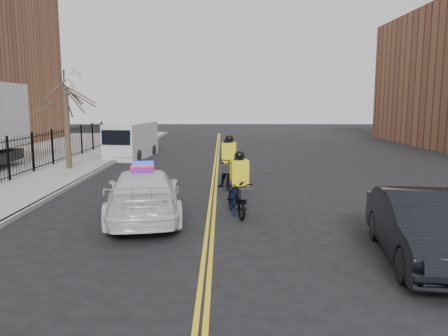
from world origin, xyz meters
TOP-DOWN VIEW (x-y plane):
  - ground at (0.00, 0.00)m, footprint 120.00×120.00m
  - center_line_left at (-0.08, 8.00)m, footprint 0.10×60.00m
  - center_line_right at (0.08, 8.00)m, footprint 0.10×60.00m
  - sidewalk at (-7.50, 8.00)m, footprint 3.00×60.00m
  - curb at (-6.00, 8.00)m, footprint 0.20×60.00m
  - iron_fence at (-9.00, 8.00)m, footprint 0.12×28.00m
  - street_tree at (-7.60, 10.00)m, footprint 3.20×3.20m
  - police_cruiser at (-2.05, 0.57)m, footprint 2.95×5.53m
  - dark_sedan at (4.81, -3.05)m, footprint 2.27×4.88m
  - cargo_van at (-5.52, 15.57)m, footprint 2.65×5.52m
  - cyclist_near at (0.89, 0.99)m, footprint 1.13×2.20m
  - cyclist_far at (0.63, 5.49)m, footprint 1.08×2.25m

SIDE VIEW (x-z plane):
  - ground at x=0.00m, z-range 0.00..0.00m
  - center_line_left at x=-0.08m, z-range 0.00..0.01m
  - center_line_right at x=0.08m, z-range 0.00..0.01m
  - sidewalk at x=-7.50m, z-range 0.00..0.15m
  - curb at x=-6.00m, z-range 0.00..0.15m
  - cyclist_near at x=0.89m, z-range -0.31..1.74m
  - police_cruiser at x=-2.05m, z-range -0.07..1.61m
  - dark_sedan at x=4.81m, z-range 0.00..1.55m
  - cyclist_far at x=0.63m, z-range -0.23..1.98m
  - iron_fence at x=-9.00m, z-range 0.00..2.00m
  - cargo_van at x=-5.52m, z-range -0.02..2.20m
  - street_tree at x=-7.60m, z-range 1.13..5.93m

